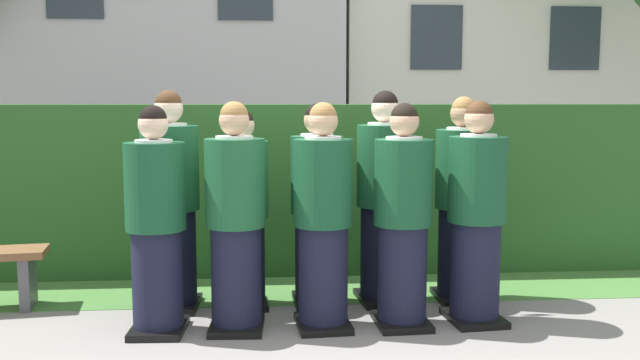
{
  "coord_description": "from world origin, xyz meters",
  "views": [
    {
      "loc": [
        -0.4,
        -4.86,
        1.65
      ],
      "look_at": [
        0.0,
        0.29,
        1.05
      ],
      "focal_mm": 38.63,
      "sensor_mm": 36.0,
      "label": 1
    }
  ],
  "objects_px": {
    "student_front_row_1": "(236,222)",
    "student_rear_row_3": "(384,202)",
    "student_rear_row_0": "(171,206)",
    "student_rear_row_4": "(462,204)",
    "student_front_row_2": "(323,222)",
    "student_front_row_3": "(403,221)",
    "student_front_row_0": "(156,226)",
    "student_front_row_4": "(476,218)",
    "student_rear_row_1": "(243,213)",
    "student_rear_row_2": "(317,210)"
  },
  "relations": [
    {
      "from": "student_front_row_1",
      "to": "student_rear_row_3",
      "type": "distance_m",
      "value": 1.32
    },
    {
      "from": "student_rear_row_0",
      "to": "student_rear_row_4",
      "type": "distance_m",
      "value": 2.34
    },
    {
      "from": "student_front_row_2",
      "to": "student_front_row_3",
      "type": "bearing_deg",
      "value": -0.16
    },
    {
      "from": "student_front_row_0",
      "to": "student_rear_row_0",
      "type": "distance_m",
      "value": 0.58
    },
    {
      "from": "student_front_row_1",
      "to": "student_front_row_4",
      "type": "bearing_deg",
      "value": 1.21
    },
    {
      "from": "student_front_row_0",
      "to": "student_front_row_2",
      "type": "relative_size",
      "value": 0.99
    },
    {
      "from": "student_front_row_0",
      "to": "student_rear_row_1",
      "type": "xyz_separation_m",
      "value": [
        0.59,
        0.59,
        -0.02
      ]
    },
    {
      "from": "student_front_row_1",
      "to": "student_rear_row_3",
      "type": "height_order",
      "value": "student_rear_row_3"
    },
    {
      "from": "student_front_row_0",
      "to": "student_rear_row_0",
      "type": "bearing_deg",
      "value": 87.36
    },
    {
      "from": "student_front_row_3",
      "to": "student_rear_row_2",
      "type": "xyz_separation_m",
      "value": [
        -0.58,
        0.59,
        -0.0
      ]
    },
    {
      "from": "student_front_row_0",
      "to": "student_rear_row_4",
      "type": "distance_m",
      "value": 2.45
    },
    {
      "from": "student_front_row_2",
      "to": "student_rear_row_2",
      "type": "distance_m",
      "value": 0.58
    },
    {
      "from": "student_front_row_1",
      "to": "student_front_row_4",
      "type": "xyz_separation_m",
      "value": [
        1.77,
        0.04,
        0.0
      ]
    },
    {
      "from": "student_rear_row_0",
      "to": "student_rear_row_3",
      "type": "xyz_separation_m",
      "value": [
        1.7,
        0.05,
        -0.0
      ]
    },
    {
      "from": "student_rear_row_2",
      "to": "student_rear_row_4",
      "type": "relative_size",
      "value": 0.97
    },
    {
      "from": "student_front_row_4",
      "to": "student_rear_row_4",
      "type": "relative_size",
      "value": 0.98
    },
    {
      "from": "student_front_row_3",
      "to": "student_rear_row_3",
      "type": "relative_size",
      "value": 0.94
    },
    {
      "from": "student_front_row_4",
      "to": "student_rear_row_0",
      "type": "bearing_deg",
      "value": 167.23
    },
    {
      "from": "student_rear_row_0",
      "to": "student_rear_row_3",
      "type": "relative_size",
      "value": 1.0
    },
    {
      "from": "student_front_row_1",
      "to": "student_front_row_2",
      "type": "xyz_separation_m",
      "value": [
        0.62,
        -0.0,
        -0.0
      ]
    },
    {
      "from": "student_front_row_4",
      "to": "student_rear_row_3",
      "type": "height_order",
      "value": "student_rear_row_3"
    },
    {
      "from": "student_front_row_2",
      "to": "student_front_row_1",
      "type": "bearing_deg",
      "value": 179.62
    },
    {
      "from": "student_front_row_0",
      "to": "student_rear_row_4",
      "type": "bearing_deg",
      "value": 14.5
    },
    {
      "from": "student_front_row_2",
      "to": "student_rear_row_2",
      "type": "relative_size",
      "value": 1.01
    },
    {
      "from": "student_front_row_0",
      "to": "student_front_row_3",
      "type": "height_order",
      "value": "student_front_row_3"
    },
    {
      "from": "student_front_row_1",
      "to": "student_front_row_4",
      "type": "height_order",
      "value": "student_front_row_4"
    },
    {
      "from": "student_rear_row_1",
      "to": "student_rear_row_4",
      "type": "distance_m",
      "value": 1.78
    },
    {
      "from": "student_rear_row_3",
      "to": "student_front_row_1",
      "type": "bearing_deg",
      "value": -152.69
    },
    {
      "from": "student_front_row_3",
      "to": "student_rear_row_3",
      "type": "distance_m",
      "value": 0.62
    },
    {
      "from": "student_front_row_4",
      "to": "student_front_row_3",
      "type": "bearing_deg",
      "value": -175.59
    },
    {
      "from": "student_front_row_0",
      "to": "student_rear_row_2",
      "type": "bearing_deg",
      "value": 26.97
    },
    {
      "from": "student_front_row_4",
      "to": "student_rear_row_1",
      "type": "relative_size",
      "value": 1.04
    },
    {
      "from": "student_front_row_4",
      "to": "student_rear_row_4",
      "type": "distance_m",
      "value": 0.56
    },
    {
      "from": "student_rear_row_3",
      "to": "student_rear_row_4",
      "type": "bearing_deg",
      "value": -1.35
    },
    {
      "from": "student_front_row_1",
      "to": "student_rear_row_4",
      "type": "xyz_separation_m",
      "value": [
        1.81,
        0.59,
        0.02
      ]
    },
    {
      "from": "student_rear_row_1",
      "to": "student_rear_row_0",
      "type": "bearing_deg",
      "value": -178.52
    },
    {
      "from": "student_front_row_3",
      "to": "student_rear_row_3",
      "type": "height_order",
      "value": "student_rear_row_3"
    },
    {
      "from": "student_front_row_0",
      "to": "student_front_row_4",
      "type": "relative_size",
      "value": 0.98
    },
    {
      "from": "student_front_row_0",
      "to": "student_rear_row_4",
      "type": "relative_size",
      "value": 0.96
    },
    {
      "from": "student_rear_row_2",
      "to": "student_rear_row_0",
      "type": "bearing_deg",
      "value": -178.86
    },
    {
      "from": "student_rear_row_0",
      "to": "student_front_row_2",
      "type": "bearing_deg",
      "value": -25.96
    },
    {
      "from": "student_rear_row_0",
      "to": "student_front_row_0",
      "type": "bearing_deg",
      "value": -92.64
    },
    {
      "from": "student_front_row_2",
      "to": "student_front_row_4",
      "type": "distance_m",
      "value": 1.14
    },
    {
      "from": "student_front_row_1",
      "to": "student_rear_row_1",
      "type": "height_order",
      "value": "student_front_row_1"
    },
    {
      "from": "student_rear_row_1",
      "to": "student_front_row_1",
      "type": "bearing_deg",
      "value": -93.08
    },
    {
      "from": "student_front_row_3",
      "to": "student_front_row_1",
      "type": "bearing_deg",
      "value": 179.72
    },
    {
      "from": "student_front_row_4",
      "to": "student_rear_row_1",
      "type": "bearing_deg",
      "value": 162.88
    },
    {
      "from": "student_front_row_4",
      "to": "student_rear_row_1",
      "type": "height_order",
      "value": "student_front_row_4"
    },
    {
      "from": "student_rear_row_1",
      "to": "student_front_row_2",
      "type": "bearing_deg",
      "value": -44.14
    },
    {
      "from": "student_front_row_4",
      "to": "student_rear_row_2",
      "type": "relative_size",
      "value": 1.01
    }
  ]
}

